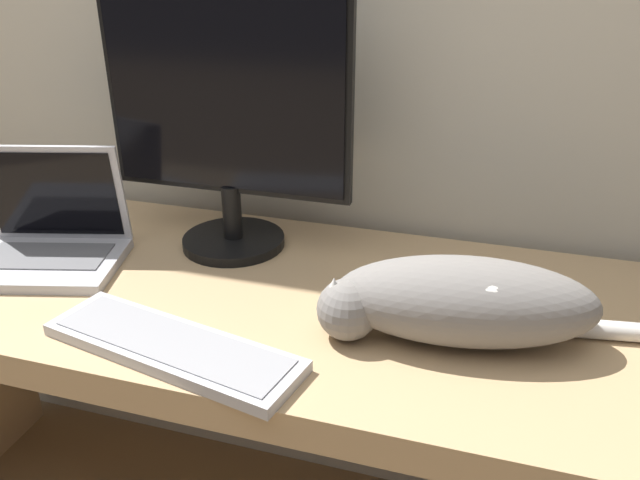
% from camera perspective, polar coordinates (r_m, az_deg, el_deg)
% --- Properties ---
extents(desk, '(1.72, 0.64, 0.77)m').
position_cam_1_polar(desk, '(1.29, -8.91, -9.55)').
color(desk, tan).
rests_on(desk, ground_plane).
extents(monitor, '(0.51, 0.22, 0.57)m').
position_cam_1_polar(monitor, '(1.25, -8.63, 11.90)').
color(monitor, black).
rests_on(monitor, desk).
extents(laptop, '(0.34, 0.28, 0.23)m').
position_cam_1_polar(laptop, '(1.36, -23.64, -0.08)').
color(laptop, '#B7B7BC').
rests_on(laptop, desk).
extents(external_keyboard, '(0.45, 0.21, 0.02)m').
position_cam_1_polar(external_keyboard, '(1.02, -13.36, -9.48)').
color(external_keyboard, '#BCBCC1').
rests_on(external_keyboard, desk).
extents(cat, '(0.59, 0.23, 0.14)m').
position_cam_1_polar(cat, '(1.02, 12.57, -5.36)').
color(cat, gray).
rests_on(cat, desk).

